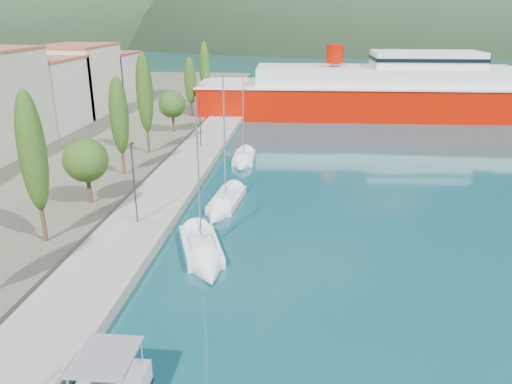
# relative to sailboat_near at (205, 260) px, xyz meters

# --- Properties ---
(ground) EXTENTS (1400.00, 1400.00, 0.00)m
(ground) POSITION_rel_sailboat_near_xyz_m (2.88, 110.71, -0.32)
(ground) COLOR #11454D
(quay) EXTENTS (5.00, 88.00, 0.80)m
(quay) POSITION_rel_sailboat_near_xyz_m (-6.12, 16.71, 0.08)
(quay) COLOR gray
(quay) RESTS_ON ground
(town_buildings) EXTENTS (9.20, 69.20, 11.30)m
(town_buildings) POSITION_rel_sailboat_near_xyz_m (-29.12, 27.61, 5.25)
(town_buildings) COLOR beige
(town_buildings) RESTS_ON land_strip
(tree_row) EXTENTS (3.62, 63.86, 11.08)m
(tree_row) POSITION_rel_sailboat_near_xyz_m (-11.42, 21.93, 5.49)
(tree_row) COLOR #47301E
(tree_row) RESTS_ON land_strip
(lamp_posts) EXTENTS (0.15, 45.56, 6.06)m
(lamp_posts) POSITION_rel_sailboat_near_xyz_m (-6.12, 4.58, 3.77)
(lamp_posts) COLOR #2D2D33
(lamp_posts) RESTS_ON quay
(sailboat_near) EXTENTS (5.05, 8.52, 11.75)m
(sailboat_near) POSITION_rel_sailboat_near_xyz_m (0.00, 0.00, 0.00)
(sailboat_near) COLOR silver
(sailboat_near) RESTS_ON ground
(sailboat_mid) EXTENTS (2.84, 8.40, 11.88)m
(sailboat_mid) POSITION_rel_sailboat_near_xyz_m (-0.55, 9.16, -0.02)
(sailboat_mid) COLOR silver
(sailboat_mid) RESTS_ON ground
(sailboat_far) EXTENTS (2.43, 6.91, 10.04)m
(sailboat_far) POSITION_rel_sailboat_near_xyz_m (-0.60, 22.64, -0.03)
(sailboat_far) COLOR silver
(sailboat_far) RESTS_ON ground
(ferry) EXTENTS (58.46, 15.23, 11.50)m
(ferry) POSITION_rel_sailboat_near_xyz_m (18.09, 51.58, 3.18)
(ferry) COLOR #A80E00
(ferry) RESTS_ON ground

